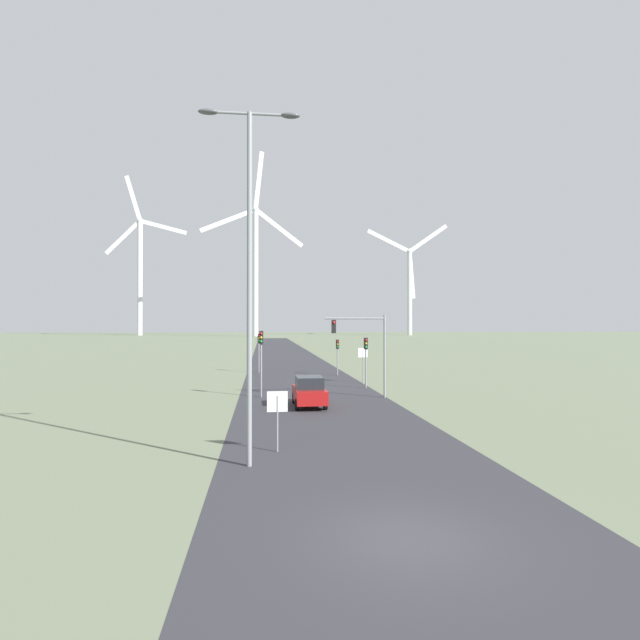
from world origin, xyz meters
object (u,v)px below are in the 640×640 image
object	(u,v)px
traffic_light_mast_overhead	(363,339)
wind_turbine_left	(256,257)
traffic_light_post_near_left	(261,349)
wind_turbine_center	(409,281)
car_approaching	(309,391)
traffic_light_post_mid_left	(259,344)
wind_turbine_far_left	(140,265)
stop_sign_near	(277,410)
stop_sign_far	(363,358)
traffic_light_post_mid_right	(338,349)
streetlamp	(249,249)
traffic_light_post_near_right	(366,351)

from	to	relation	value
traffic_light_mast_overhead	wind_turbine_left	xyz separation A→B (m)	(-9.96, 176.02, 28.86)
traffic_light_post_near_left	wind_turbine_center	distance (m)	202.42
car_approaching	wind_turbine_center	size ratio (longest dim) A/B	0.08
traffic_light_post_mid_left	wind_turbine_far_left	xyz separation A→B (m)	(-55.17, 181.50, 28.87)
stop_sign_near	car_approaching	distance (m)	10.79
traffic_light_mast_overhead	car_approaching	world-z (taller)	traffic_light_mast_overhead
traffic_light_post_near_left	wind_turbine_center	world-z (taller)	wind_turbine_center
wind_turbine_left	traffic_light_post_mid_left	bearing A→B (deg)	-88.99
stop_sign_far	wind_turbine_far_left	xyz separation A→B (m)	(-64.06, 191.72, 29.72)
traffic_light_post_mid_left	traffic_light_post_mid_right	bearing A→B (deg)	-26.02
traffic_light_post_mid_left	traffic_light_post_near_left	bearing A→B (deg)	-89.00
streetlamp	stop_sign_near	world-z (taller)	streetlamp
wind_turbine_far_left	traffic_light_mast_overhead	bearing A→B (deg)	-72.71
traffic_light_post_near_left	wind_turbine_far_left	world-z (taller)	wind_turbine_far_left
wind_turbine_center	traffic_light_mast_overhead	bearing A→B (deg)	-107.58
wind_turbine_far_left	stop_sign_near	bearing A→B (deg)	-75.29
car_approaching	wind_turbine_far_left	distance (m)	213.87
traffic_light_post_mid_right	wind_turbine_left	size ratio (longest dim) A/B	0.05
traffic_light_post_mid_left	stop_sign_near	bearing A→B (deg)	-88.24
wind_turbine_far_left	car_approaching	bearing A→B (deg)	-73.98
traffic_light_post_mid_left	wind_turbine_far_left	distance (m)	191.88
streetlamp	traffic_light_mast_overhead	world-z (taller)	streetlamp
traffic_light_mast_overhead	car_approaching	size ratio (longest dim) A/B	1.37
car_approaching	traffic_light_post_mid_right	bearing A→B (deg)	76.21
traffic_light_post_near_right	stop_sign_far	bearing A→B (deg)	82.23
traffic_light_post_near_right	wind_turbine_far_left	world-z (taller)	wind_turbine_far_left
wind_turbine_left	streetlamp	bearing A→B (deg)	-89.18
traffic_light_post_near_left	traffic_light_post_mid_right	size ratio (longest dim) A/B	1.30
traffic_light_post_mid_left	wind_turbine_far_left	world-z (taller)	wind_turbine_far_left
traffic_light_post_mid_right	car_approaching	world-z (taller)	traffic_light_post_mid_right
traffic_light_post_near_left	wind_turbine_left	distance (m)	177.37
streetlamp	stop_sign_near	distance (m)	6.36
traffic_light_post_mid_left	traffic_light_post_mid_right	distance (m)	8.55
stop_sign_near	wind_turbine_far_left	distance (m)	223.24
stop_sign_far	wind_turbine_left	bearing A→B (deg)	93.99
streetlamp	wind_turbine_left	bearing A→B (deg)	90.82
streetlamp	wind_turbine_far_left	bearing A→B (deg)	104.33
traffic_light_post_near_left	wind_turbine_left	world-z (taller)	wind_turbine_left
wind_turbine_far_left	wind_turbine_left	xyz separation A→B (m)	(52.39, -24.29, 1.08)
stop_sign_far	wind_turbine_left	xyz separation A→B (m)	(-11.67, 167.43, 30.80)
car_approaching	wind_turbine_center	world-z (taller)	wind_turbine_center
traffic_light_post_mid_right	wind_turbine_center	bearing A→B (deg)	71.16
car_approaching	traffic_light_post_mid_left	bearing A→B (deg)	98.36
wind_turbine_left	stop_sign_far	bearing A→B (deg)	-86.01
streetlamp	stop_sign_far	distance (m)	26.29
traffic_light_post_mid_left	traffic_light_mast_overhead	xyz separation A→B (m)	(7.19, -18.82, 1.08)
stop_sign_near	streetlamp	bearing A→B (deg)	-119.14
traffic_light_post_near_left	traffic_light_mast_overhead	size ratio (longest dim) A/B	0.80
stop_sign_far	traffic_light_post_mid_left	bearing A→B (deg)	131.03
traffic_light_post_mid_left	traffic_light_mast_overhead	size ratio (longest dim) A/B	0.71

